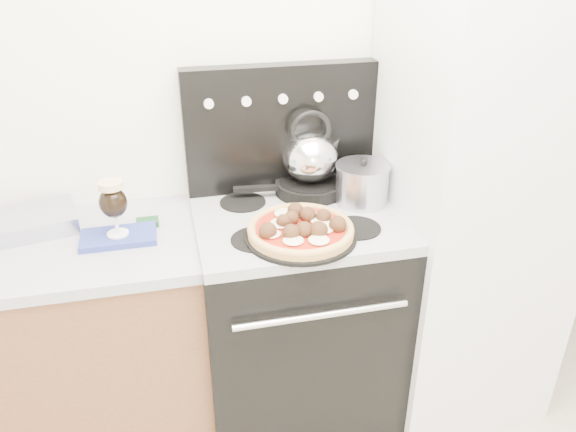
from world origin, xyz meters
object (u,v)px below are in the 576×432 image
object	(u,v)px
skillet	(310,187)
tea_kettle	(310,153)
stove_body	(296,318)
pizza_pan	(301,236)
stock_pot	(362,185)
base_cabinet	(11,358)
oven_mitt	(119,237)
beer_glass	(114,208)
fridge	(471,192)
pizza	(301,227)

from	to	relation	value
skillet	tea_kettle	world-z (taller)	tea_kettle
stove_body	pizza_pan	distance (m)	0.51
stove_body	stock_pot	bearing A→B (deg)	10.78
base_cabinet	stock_pot	world-z (taller)	stock_pot
oven_mitt	beer_glass	bearing A→B (deg)	0.00
stove_body	skillet	bearing A→B (deg)	61.62
stock_pot	pizza_pan	bearing A→B (deg)	-144.13
oven_mitt	beer_glass	world-z (taller)	beer_glass
fridge	stock_pot	distance (m)	0.44
stove_body	stock_pot	world-z (taller)	stock_pot
beer_glass	stock_pot	distance (m)	0.92
stove_body	oven_mitt	xyz separation A→B (m)	(-0.65, -0.00, 0.47)
beer_glass	pizza	world-z (taller)	beer_glass
base_cabinet	pizza	distance (m)	1.21
base_cabinet	stock_pot	bearing A→B (deg)	1.12
skillet	stock_pot	distance (m)	0.22
base_cabinet	beer_glass	world-z (taller)	beer_glass
fridge	skillet	bearing A→B (deg)	160.82
pizza_pan	stock_pot	bearing A→B (deg)	35.87
base_cabinet	fridge	distance (m)	1.88
beer_glass	stock_pot	size ratio (longest dim) A/B	1.02
fridge	pizza	xyz separation A→B (m)	(-0.73, -0.14, 0.01)
pizza_pan	pizza	world-z (taller)	pizza
pizza	stock_pot	bearing A→B (deg)	35.87
oven_mitt	base_cabinet	bearing A→B (deg)	176.56
pizza_pan	base_cabinet	bearing A→B (deg)	169.98
beer_glass	tea_kettle	size ratio (longest dim) A/B	0.84
stove_body	pizza	distance (m)	0.55
oven_mitt	stock_pot	bearing A→B (deg)	3.39
fridge	pizza_pan	size ratio (longest dim) A/B	4.85
beer_glass	pizza	distance (m)	0.64
fridge	tea_kettle	distance (m)	0.65
tea_kettle	stock_pot	xyz separation A→B (m)	(0.17, -0.13, -0.10)
pizza	skillet	world-z (taller)	pizza
oven_mitt	pizza_pan	distance (m)	0.64
stove_body	stock_pot	distance (m)	0.62
stove_body	fridge	size ratio (longest dim) A/B	0.46
base_cabinet	pizza	world-z (taller)	pizza
stove_body	base_cabinet	bearing A→B (deg)	178.70
base_cabinet	tea_kettle	xyz separation A→B (m)	(1.20, 0.16, 0.66)
oven_mitt	pizza	world-z (taller)	pizza
base_cabinet	skillet	xyz separation A→B (m)	(1.20, 0.16, 0.51)
stove_body	pizza	size ratio (longest dim) A/B	2.40
stove_body	skillet	xyz separation A→B (m)	(0.10, 0.18, 0.50)
base_cabinet	beer_glass	size ratio (longest dim) A/B	7.06
stove_body	fridge	bearing A→B (deg)	-2.05
pizza	stock_pot	size ratio (longest dim) A/B	1.82
pizza_pan	tea_kettle	size ratio (longest dim) A/B	1.61
base_cabinet	stock_pot	size ratio (longest dim) A/B	7.19
tea_kettle	oven_mitt	bearing A→B (deg)	-162.37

